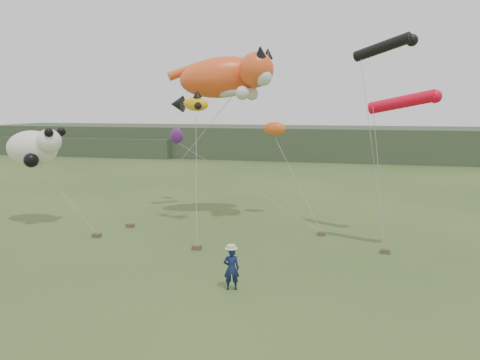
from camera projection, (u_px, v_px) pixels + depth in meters
name	position (u px, v px, depth m)	size (l,w,h in m)	color
ground	(218.00, 276.00, 18.70)	(120.00, 120.00, 0.00)	#385123
headland	(288.00, 143.00, 62.06)	(90.00, 13.00, 4.00)	#2D3D28
festival_attendant	(231.00, 269.00, 17.16)	(0.59, 0.38, 1.61)	#131B47
sandbag_anchors	(222.00, 238.00, 23.69)	(14.76, 4.14, 0.21)	brown
cat_kite	(231.00, 76.00, 26.99)	(6.93, 4.20, 3.04)	#F5521F
fish_kite	(189.00, 104.00, 25.52)	(2.30, 1.57, 1.21)	#F9AD13
tube_kites	(397.00, 73.00, 21.51)	(3.84, 3.82, 3.77)	black
panda_kite	(35.00, 148.00, 26.14)	(3.55, 2.29, 2.20)	white
misc_kites	(229.00, 132.00, 29.71)	(8.47, 3.67, 1.68)	#FB5D1E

